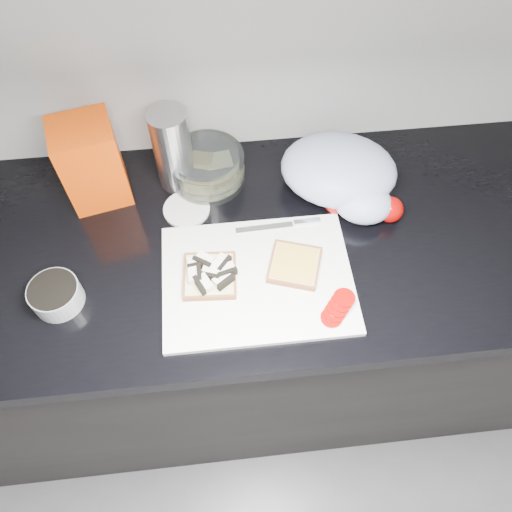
{
  "coord_description": "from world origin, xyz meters",
  "views": [
    {
      "loc": [
        0.01,
        0.56,
        1.82
      ],
      "look_at": [
        0.07,
        1.12,
        0.95
      ],
      "focal_mm": 35.0,
      "sensor_mm": 36.0,
      "label": 1
    }
  ],
  "objects_px": {
    "cutting_board": "(258,279)",
    "steel_canister": "(173,150)",
    "glass_bowl": "(207,168)",
    "bread_bag": "(91,163)"
  },
  "relations": [
    {
      "from": "glass_bowl",
      "to": "bread_bag",
      "type": "relative_size",
      "value": 0.88
    },
    {
      "from": "cutting_board",
      "to": "steel_canister",
      "type": "height_order",
      "value": "steel_canister"
    },
    {
      "from": "steel_canister",
      "to": "cutting_board",
      "type": "bearing_deg",
      "value": -61.8
    },
    {
      "from": "cutting_board",
      "to": "steel_canister",
      "type": "distance_m",
      "value": 0.35
    },
    {
      "from": "cutting_board",
      "to": "glass_bowl",
      "type": "relative_size",
      "value": 2.22
    },
    {
      "from": "glass_bowl",
      "to": "cutting_board",
      "type": "bearing_deg",
      "value": -73.51
    },
    {
      "from": "cutting_board",
      "to": "bread_bag",
      "type": "xyz_separation_m",
      "value": [
        -0.34,
        0.28,
        0.1
      ]
    },
    {
      "from": "glass_bowl",
      "to": "steel_canister",
      "type": "xyz_separation_m",
      "value": [
        -0.07,
        -0.0,
        0.07
      ]
    },
    {
      "from": "cutting_board",
      "to": "bread_bag",
      "type": "height_order",
      "value": "bread_bag"
    },
    {
      "from": "bread_bag",
      "to": "steel_canister",
      "type": "xyz_separation_m",
      "value": [
        0.18,
        0.02,
        0.0
      ]
    }
  ]
}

